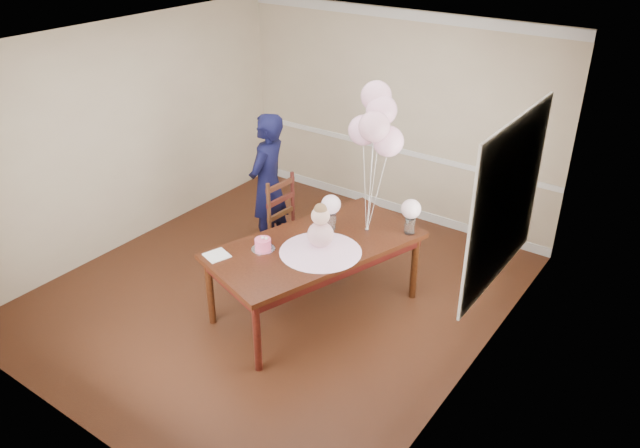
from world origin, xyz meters
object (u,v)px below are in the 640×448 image
Objects in this scene: dining_chair_seat at (297,234)px; woman at (268,184)px; birthday_cake at (263,244)px; dining_table_top at (315,246)px.

woman reaches higher than dining_chair_seat.
birthday_cake is 0.97m from dining_chair_seat.
woman is (-0.86, 1.11, 0.00)m from birthday_cake.
dining_table_top is 0.54m from birthday_cake.
dining_chair_seat is at bearing 106.16° from birthday_cake.
dining_table_top is 1.41m from woman.
dining_table_top is 13.33× the size of birthday_cake.
birthday_cake reaches higher than dining_chair_seat.
woman reaches higher than dining_table_top.
dining_chair_seat is (-0.25, 0.86, -0.36)m from birthday_cake.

